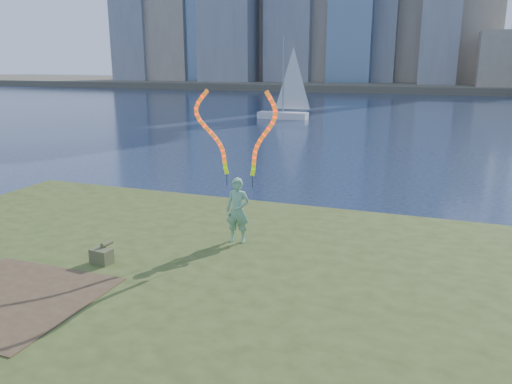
% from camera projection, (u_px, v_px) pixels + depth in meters
% --- Properties ---
extents(ground, '(320.00, 320.00, 0.00)m').
position_uv_depth(ground, '(192.00, 286.00, 11.73)').
color(ground, '#18243C').
rests_on(ground, ground).
extents(grassy_knoll, '(20.00, 18.00, 0.80)m').
position_uv_depth(grassy_knoll, '(137.00, 318.00, 9.56)').
color(grassy_knoll, '#374619').
rests_on(grassy_knoll, ground).
extents(dirt_patch, '(3.20, 3.00, 0.02)m').
position_uv_depth(dirt_patch, '(7.00, 298.00, 9.36)').
color(dirt_patch, '#47331E').
rests_on(dirt_patch, grassy_knoll).
extents(far_shore, '(320.00, 40.00, 1.20)m').
position_uv_depth(far_shore, '(415.00, 85.00, 97.85)').
color(far_shore, '#4E4939').
rests_on(far_shore, ground).
extents(woman_with_ribbons, '(2.03, 0.44, 3.99)m').
position_uv_depth(woman_with_ribbons, '(238.00, 186.00, 11.99)').
color(woman_with_ribbons, '#1D7C3C').
rests_on(woman_with_ribbons, grassy_knoll).
extents(canvas_bag, '(0.49, 0.55, 0.43)m').
position_uv_depth(canvas_bag, '(102.00, 255.00, 10.97)').
color(canvas_bag, '#44492A').
rests_on(canvas_bag, grassy_knoll).
extents(sailboat, '(4.84, 1.54, 7.33)m').
position_uv_depth(sailboat, '(286.00, 105.00, 45.62)').
color(sailboat, silver).
rests_on(sailboat, ground).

